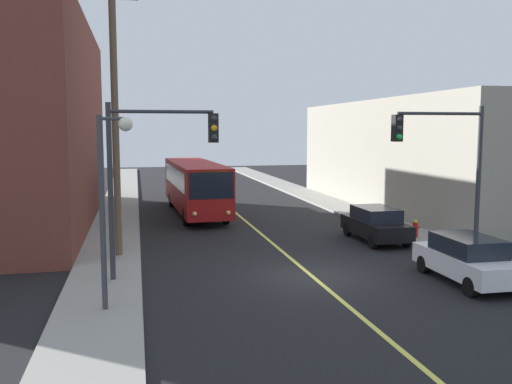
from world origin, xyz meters
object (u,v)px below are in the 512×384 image
(traffic_signal_right_corner, at_px, (444,154))
(street_lamp_left, at_px, (110,184))
(utility_pole_near, at_px, (115,97))
(traffic_signal_left_corner, at_px, (156,158))
(fire_hydrant, at_px, (415,228))
(parked_car_white, at_px, (467,259))
(parked_car_black, at_px, (376,224))
(city_bus, at_px, (195,185))

(traffic_signal_right_corner, distance_m, street_lamp_left, 12.66)
(utility_pole_near, xyz_separation_m, traffic_signal_left_corner, (1.45, -3.80, -2.24))
(traffic_signal_left_corner, bearing_deg, utility_pole_near, 110.87)
(traffic_signal_right_corner, distance_m, fire_hydrant, 6.11)
(utility_pole_near, bearing_deg, parked_car_white, -27.95)
(street_lamp_left, xyz_separation_m, fire_hydrant, (13.68, 7.81, -3.16))
(parked_car_white, distance_m, traffic_signal_right_corner, 4.29)
(utility_pole_near, height_order, fire_hydrant, utility_pole_near)
(fire_hydrant, bearing_deg, street_lamp_left, -150.28)
(parked_car_white, distance_m, parked_car_black, 7.24)
(parked_car_white, xyz_separation_m, street_lamp_left, (-11.77, -0.69, 2.90))
(parked_car_white, height_order, traffic_signal_right_corner, traffic_signal_right_corner)
(parked_car_white, relative_size, street_lamp_left, 0.80)
(utility_pole_near, height_order, traffic_signal_left_corner, utility_pole_near)
(street_lamp_left, distance_m, fire_hydrant, 16.06)
(parked_car_black, height_order, fire_hydrant, parked_car_black)
(city_bus, height_order, street_lamp_left, street_lamp_left)
(city_bus, relative_size, fire_hydrant, 14.56)
(utility_pole_near, xyz_separation_m, street_lamp_left, (0.03, -6.96, -2.80))
(traffic_signal_right_corner, bearing_deg, parked_car_black, 96.55)
(utility_pole_near, distance_m, fire_hydrant, 14.98)
(city_bus, xyz_separation_m, street_lamp_left, (-4.29, -18.37, 1.92))
(city_bus, xyz_separation_m, utility_pole_near, (-4.33, -11.41, 4.73))
(parked_car_black, xyz_separation_m, utility_pole_near, (-11.73, -0.98, 5.71))
(parked_car_white, relative_size, traffic_signal_right_corner, 0.74)
(parked_car_black, xyz_separation_m, traffic_signal_right_corner, (0.55, -4.76, 3.46))
(traffic_signal_left_corner, bearing_deg, city_bus, 79.29)
(parked_car_black, distance_m, street_lamp_left, 14.43)
(parked_car_white, distance_m, utility_pole_near, 14.53)
(traffic_signal_left_corner, relative_size, street_lamp_left, 1.09)
(utility_pole_near, relative_size, traffic_signal_left_corner, 1.96)
(parked_car_white, relative_size, traffic_signal_left_corner, 0.74)
(utility_pole_near, bearing_deg, street_lamp_left, -89.71)
(parked_car_black, bearing_deg, traffic_signal_left_corner, -155.04)
(city_bus, relative_size, utility_pole_near, 1.04)
(parked_car_black, relative_size, traffic_signal_left_corner, 0.73)
(traffic_signal_right_corner, height_order, street_lamp_left, traffic_signal_right_corner)
(city_bus, height_order, parked_car_white, city_bus)
(city_bus, height_order, utility_pole_near, utility_pole_near)
(city_bus, relative_size, traffic_signal_right_corner, 2.04)
(traffic_signal_left_corner, xyz_separation_m, fire_hydrant, (12.26, 4.65, -3.72))
(parked_car_white, bearing_deg, utility_pole_near, 152.05)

